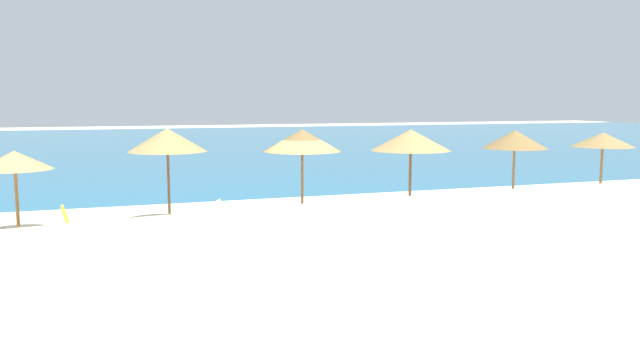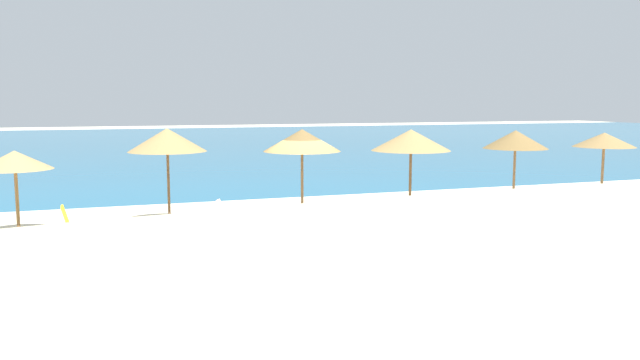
# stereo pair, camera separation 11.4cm
# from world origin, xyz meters

# --- Properties ---
(ground_plane) EXTENTS (160.00, 160.00, 0.00)m
(ground_plane) POSITION_xyz_m (0.00, 0.00, 0.00)
(ground_plane) COLOR beige
(sea_water) EXTENTS (160.00, 65.24, 0.01)m
(sea_water) POSITION_xyz_m (0.00, 38.14, 0.00)
(sea_water) COLOR #1E6B93
(sea_water) RESTS_ON ground_plane
(dune_ridge) EXTENTS (37.96, 7.14, 2.46)m
(dune_ridge) POSITION_xyz_m (-0.20, -10.60, 1.23)
(dune_ridge) COLOR beige
(dune_ridge) RESTS_ON ground_plane
(beach_umbrella_3) EXTENTS (1.96, 1.96, 2.38)m
(beach_umbrella_3) POSITION_xyz_m (-7.96, 0.99, 2.11)
(beach_umbrella_3) COLOR brown
(beach_umbrella_3) RESTS_ON ground_plane
(beach_umbrella_4) EXTENTS (2.27, 2.27, 2.92)m
(beach_umbrella_4) POSITION_xyz_m (-3.93, 1.12, 2.57)
(beach_umbrella_4) COLOR brown
(beach_umbrella_4) RESTS_ON ground_plane
(beach_umbrella_5) EXTENTS (2.42, 2.42, 2.83)m
(beach_umbrella_5) POSITION_xyz_m (0.15, 1.08, 2.48)
(beach_umbrella_5) COLOR brown
(beach_umbrella_5) RESTS_ON ground_plane
(beach_umbrella_6) EXTENTS (2.59, 2.59, 2.78)m
(beach_umbrella_6) POSITION_xyz_m (3.81, 0.86, 2.43)
(beach_umbrella_6) COLOR brown
(beach_umbrella_6) RESTS_ON ground_plane
(beach_umbrella_7) EXTENTS (2.22, 2.22, 2.69)m
(beach_umbrella_7) POSITION_xyz_m (7.85, 0.86, 2.37)
(beach_umbrella_7) COLOR brown
(beach_umbrella_7) RESTS_ON ground_plane
(beach_umbrella_8) EXTENTS (2.27, 2.27, 2.52)m
(beach_umbrella_8) POSITION_xyz_m (12.10, 1.28, 2.24)
(beach_umbrella_8) COLOR brown
(beach_umbrella_8) RESTS_ON ground_plane
(lounge_chair_0) EXTENTS (1.59, 0.65, 0.93)m
(lounge_chair_0) POSITION_xyz_m (-7.25, 0.21, 0.41)
(lounge_chair_0) COLOR yellow
(lounge_chair_0) RESTS_ON ground_plane
(lounge_chair_2) EXTENTS (1.60, 1.15, 0.98)m
(lounge_chair_2) POSITION_xyz_m (-3.12, -0.29, 0.41)
(lounge_chair_2) COLOR white
(lounge_chair_2) RESTS_ON ground_plane
(cooler_box) EXTENTS (0.62, 0.62, 0.37)m
(cooler_box) POSITION_xyz_m (5.95, 1.58, 0.19)
(cooler_box) COLOR red
(cooler_box) RESTS_ON ground_plane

